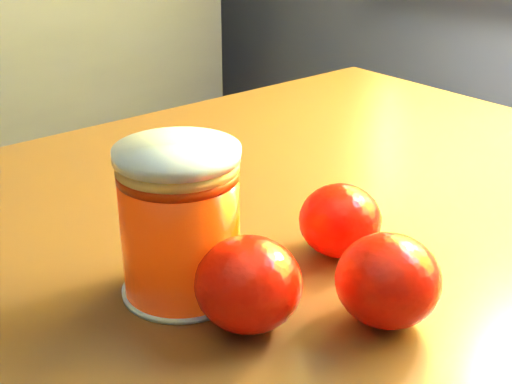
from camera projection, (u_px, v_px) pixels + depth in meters
table at (238, 360)px, 0.58m from camera, size 1.02×0.73×0.75m
juice_glass at (180, 223)px, 0.48m from camera, size 0.08×0.08×0.10m
orange_front at (340, 220)px, 0.54m from camera, size 0.07×0.07×0.06m
orange_back at (249, 284)px, 0.45m from camera, size 0.07×0.07×0.06m
orange_extra at (388, 280)px, 0.45m from camera, size 0.07×0.07×0.06m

